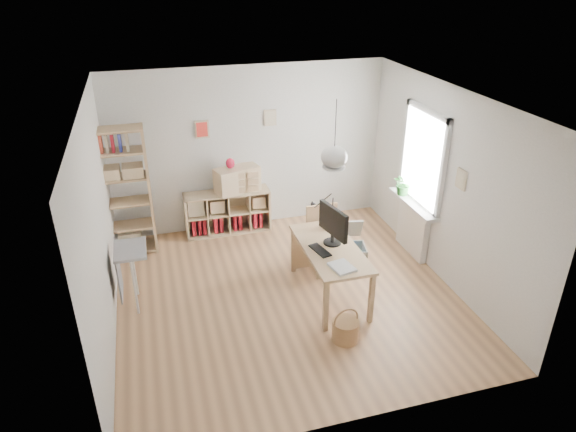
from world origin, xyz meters
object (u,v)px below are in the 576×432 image
object	(u,v)px
monitor	(333,223)
desk	(330,253)
storage_chest	(347,250)
drawer_chest	(237,179)
tall_bookshelf	(122,188)
chair	(325,235)
cube_shelf	(226,214)

from	to	relation	value
monitor	desk	bearing A→B (deg)	-136.44
storage_chest	drawer_chest	distance (m)	2.12
tall_bookshelf	monitor	bearing A→B (deg)	-35.08
desk	chair	world-z (taller)	chair
storage_chest	drawer_chest	size ratio (longest dim) A/B	1.00
chair	storage_chest	world-z (taller)	chair
tall_bookshelf	storage_chest	world-z (taller)	tall_bookshelf
tall_bookshelf	storage_chest	size ratio (longest dim) A/B	2.81
tall_bookshelf	desk	bearing A→B (deg)	-37.01
tall_bookshelf	monitor	size ratio (longest dim) A/B	3.35
chair	drawer_chest	world-z (taller)	drawer_chest
monitor	chair	bearing A→B (deg)	66.15
tall_bookshelf	monitor	world-z (taller)	tall_bookshelf
desk	storage_chest	distance (m)	1.06
chair	drawer_chest	size ratio (longest dim) A/B	1.35
tall_bookshelf	chair	distance (m)	3.08
cube_shelf	monitor	size ratio (longest dim) A/B	2.35
drawer_chest	desk	bearing A→B (deg)	-86.48
chair	monitor	distance (m)	0.78
drawer_chest	chair	bearing A→B (deg)	-73.67
desk	chair	bearing A→B (deg)	75.82
tall_bookshelf	drawer_chest	xyz separation A→B (m)	(1.77, 0.24, -0.16)
cube_shelf	monitor	xyz separation A→B (m)	(1.08, -2.14, 0.75)
cube_shelf	chair	xyz separation A→B (m)	(1.19, -1.55, 0.25)
desk	cube_shelf	distance (m)	2.48
desk	cube_shelf	size ratio (longest dim) A/B	1.07
drawer_chest	cube_shelf	bearing A→B (deg)	151.94
desk	chair	xyz separation A→B (m)	(0.17, 0.68, -0.11)
monitor	drawer_chest	size ratio (longest dim) A/B	0.83
desk	monitor	bearing A→B (deg)	56.65
storage_chest	drawer_chest	world-z (taller)	drawer_chest
cube_shelf	drawer_chest	bearing A→B (deg)	-11.18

